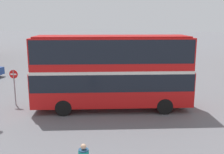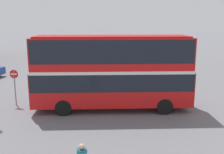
# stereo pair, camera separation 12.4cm
# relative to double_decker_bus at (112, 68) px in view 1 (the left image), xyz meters

# --- Properties ---
(ground_plane) EXTENTS (240.00, 240.00, 0.00)m
(ground_plane) POSITION_rel_double_decker_bus_xyz_m (-1.39, 0.33, -2.81)
(ground_plane) COLOR slate
(double_decker_bus) EXTENTS (10.61, 4.45, 4.92)m
(double_decker_bus) POSITION_rel_double_decker_bus_xyz_m (0.00, 0.00, 0.00)
(double_decker_bus) COLOR red
(double_decker_bus) RESTS_ON ground_plane
(no_entry_sign) EXTENTS (0.61, 0.08, 2.52)m
(no_entry_sign) POSITION_rel_double_decker_bus_xyz_m (-6.90, -0.09, -1.13)
(no_entry_sign) COLOR gray
(no_entry_sign) RESTS_ON ground_plane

